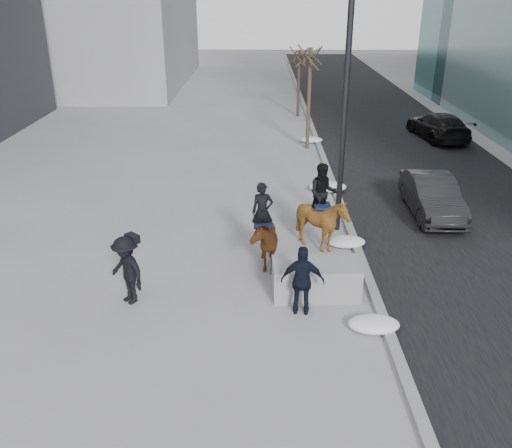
{
  "coord_description": "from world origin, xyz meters",
  "views": [
    {
      "loc": [
        0.09,
        -11.78,
        7.16
      ],
      "look_at": [
        0.0,
        1.2,
        1.5
      ],
      "focal_mm": 38.0,
      "sensor_mm": 36.0,
      "label": 1
    }
  ],
  "objects_px": {
    "car_near": "(432,196)",
    "mounted_right": "(322,216)",
    "planter": "(316,279)",
    "mounted_left": "(262,236)"
  },
  "relations": [
    {
      "from": "car_near",
      "to": "mounted_left",
      "type": "height_order",
      "value": "mounted_left"
    },
    {
      "from": "planter",
      "to": "car_near",
      "type": "height_order",
      "value": "car_near"
    },
    {
      "from": "car_near",
      "to": "mounted_left",
      "type": "xyz_separation_m",
      "value": [
        -5.81,
        -3.75,
        0.21
      ]
    },
    {
      "from": "mounted_left",
      "to": "mounted_right",
      "type": "distance_m",
      "value": 2.03
    },
    {
      "from": "car_near",
      "to": "mounted_right",
      "type": "xyz_separation_m",
      "value": [
        -4.05,
        -2.73,
        0.38
      ]
    },
    {
      "from": "planter",
      "to": "mounted_left",
      "type": "distance_m",
      "value": 2.13
    },
    {
      "from": "planter",
      "to": "mounted_left",
      "type": "xyz_separation_m",
      "value": [
        -1.34,
        1.6,
        0.45
      ]
    },
    {
      "from": "mounted_left",
      "to": "mounted_right",
      "type": "height_order",
      "value": "mounted_right"
    },
    {
      "from": "planter",
      "to": "car_near",
      "type": "bearing_deg",
      "value": 50.15
    },
    {
      "from": "car_near",
      "to": "mounted_left",
      "type": "distance_m",
      "value": 6.91
    }
  ]
}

